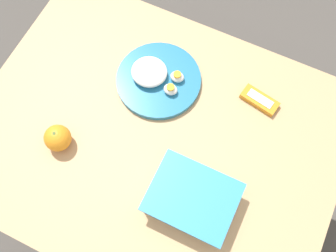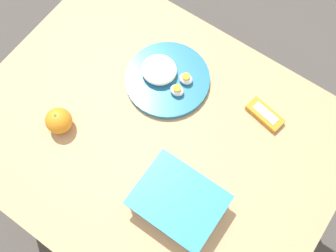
% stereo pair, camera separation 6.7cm
% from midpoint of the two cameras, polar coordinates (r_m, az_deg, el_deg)
% --- Properties ---
extents(ground_plane, '(10.00, 10.00, 0.00)m').
position_cam_midpoint_polar(ground_plane, '(1.81, -0.24, -9.19)').
color(ground_plane, '#4C4742').
extents(table, '(1.04, 0.82, 0.72)m').
position_cam_midpoint_polar(table, '(1.22, -0.35, -3.03)').
color(table, tan).
rests_on(table, ground_plane).
extents(food_container, '(0.22, 0.17, 0.08)m').
position_cam_midpoint_polar(food_container, '(1.04, 3.41, -11.20)').
color(food_container, white).
rests_on(food_container, table).
extents(orange_fruit, '(0.07, 0.07, 0.07)m').
position_cam_midpoint_polar(orange_fruit, '(1.13, -13.94, 0.61)').
color(orange_fruit, orange).
rests_on(orange_fruit, table).
extents(rice_plate, '(0.25, 0.25, 0.06)m').
position_cam_midpoint_polar(rice_plate, '(1.18, 1.36, 6.96)').
color(rice_plate, teal).
rests_on(rice_plate, table).
extents(candy_bar, '(0.12, 0.07, 0.02)m').
position_cam_midpoint_polar(candy_bar, '(1.17, 15.48, 1.48)').
color(candy_bar, orange).
rests_on(candy_bar, table).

